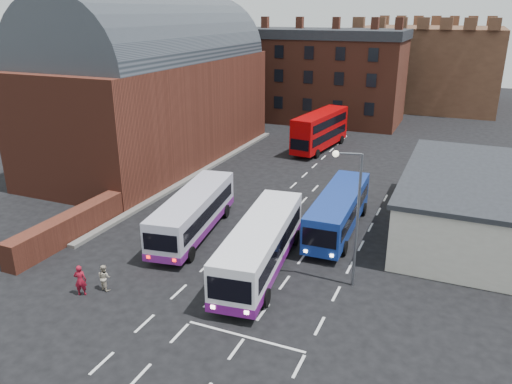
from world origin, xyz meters
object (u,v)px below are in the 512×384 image
at_px(bus_white_outbound, 193,211).
at_px(bus_blue, 338,209).
at_px(pedestrian_beige, 104,277).
at_px(pedestrian_red, 80,280).
at_px(bus_white_inbound, 261,243).
at_px(street_lamp, 353,207).
at_px(bus_red_double, 320,130).

relative_size(bus_white_outbound, bus_blue, 1.04).
bearing_deg(pedestrian_beige, pedestrian_red, 64.05).
xyz_separation_m(bus_white_outbound, bus_blue, (8.95, 4.26, -0.04)).
height_order(bus_white_inbound, street_lamp, street_lamp).
bearing_deg(bus_white_inbound, pedestrian_red, 31.33).
relative_size(bus_white_outbound, street_lamp, 1.41).
distance_m(bus_white_inbound, street_lamp, 5.88).
distance_m(bus_white_outbound, bus_white_inbound, 6.85).
bearing_deg(bus_white_inbound, pedestrian_beige, 29.74).
bearing_deg(bus_blue, bus_white_inbound, 67.21).
xyz_separation_m(pedestrian_red, pedestrian_beige, (0.81, 0.95, -0.14)).
bearing_deg(pedestrian_beige, street_lamp, -140.41).
relative_size(bus_white_inbound, bus_blue, 1.09).
bearing_deg(pedestrian_beige, bus_white_outbound, -81.94).
height_order(bus_red_double, pedestrian_beige, bus_red_double).
xyz_separation_m(bus_red_double, pedestrian_red, (-3.36, -34.02, -1.29)).
bearing_deg(bus_white_outbound, bus_red_double, 77.39).
height_order(bus_white_inbound, pedestrian_beige, bus_white_inbound).
xyz_separation_m(bus_red_double, pedestrian_beige, (-2.56, -33.07, -1.43)).
height_order(bus_white_outbound, pedestrian_beige, bus_white_outbound).
relative_size(bus_white_inbound, street_lamp, 1.47).
distance_m(pedestrian_red, pedestrian_beige, 1.25).
xyz_separation_m(bus_white_outbound, bus_white_inbound, (6.18, -2.96, 0.09)).
bearing_deg(pedestrian_beige, bus_blue, -113.87).
relative_size(bus_white_inbound, pedestrian_beige, 7.67).
bearing_deg(bus_blue, pedestrian_beige, 49.96).
bearing_deg(street_lamp, bus_red_double, 109.45).
relative_size(bus_white_inbound, pedestrian_red, 6.44).
height_order(bus_white_inbound, bus_red_double, bus_red_double).
height_order(street_lamp, pedestrian_beige, street_lamp).
xyz_separation_m(bus_blue, pedestrian_red, (-10.67, -13.46, -0.79)).
xyz_separation_m(bus_blue, pedestrian_beige, (-9.87, -12.52, -0.93)).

